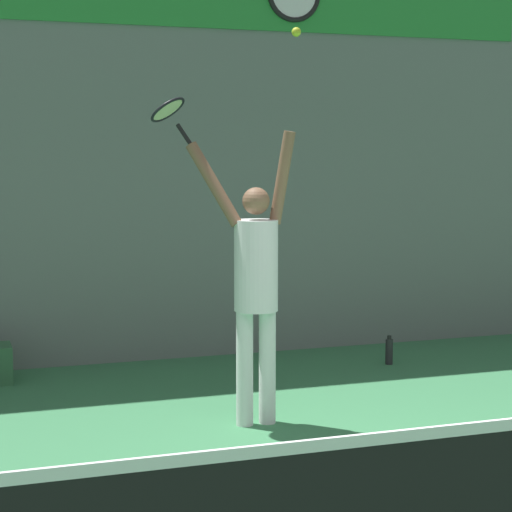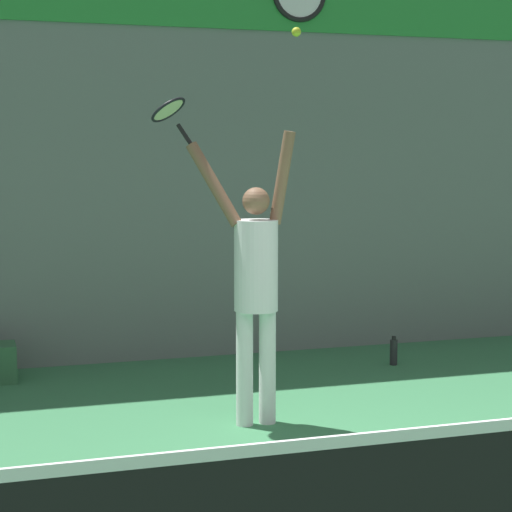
# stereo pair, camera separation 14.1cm
# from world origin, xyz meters

# --- Properties ---
(back_wall) EXTENTS (18.00, 0.10, 5.00)m
(back_wall) POSITION_xyz_m (0.00, 4.67, 2.50)
(back_wall) COLOR slate
(back_wall) RESTS_ON ground_plane
(tennis_player) EXTENTS (0.80, 0.46, 2.24)m
(tennis_player) POSITION_xyz_m (-0.38, 2.19, 1.13)
(tennis_player) COLOR white
(tennis_player) RESTS_ON ground_plane
(tennis_racket) EXTENTS (0.39, 0.39, 0.37)m
(tennis_racket) POSITION_xyz_m (-0.96, 2.55, 2.38)
(tennis_racket) COLOR black
(tennis_ball) EXTENTS (0.07, 0.07, 0.07)m
(tennis_ball) POSITION_xyz_m (-0.10, 2.10, 2.96)
(tennis_ball) COLOR #CCDB2D
(water_bottle) EXTENTS (0.07, 0.07, 0.29)m
(water_bottle) POSITION_xyz_m (1.51, 3.69, 0.13)
(water_bottle) COLOR #262628
(water_bottle) RESTS_ON ground_plane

